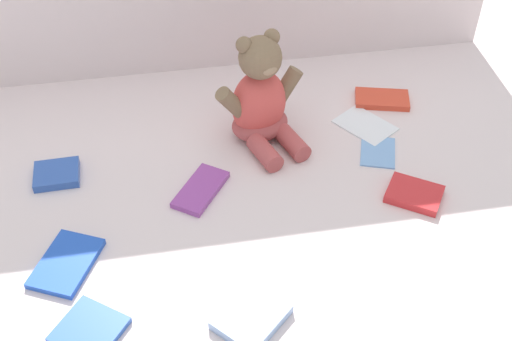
# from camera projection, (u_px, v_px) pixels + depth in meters

# --- Properties ---
(ground_plane) EXTENTS (3.20, 3.20, 0.00)m
(ground_plane) POSITION_uv_depth(u_px,v_px,m) (238.00, 175.00, 1.37)
(ground_plane) COLOR silver
(teddy_bear) EXTENTS (0.21, 0.21, 0.26)m
(teddy_bear) POSITION_uv_depth(u_px,v_px,m) (261.00, 101.00, 1.41)
(teddy_bear) COLOR #D84C47
(teddy_bear) RESTS_ON ground_plane
(book_case_0) EXTENTS (0.13, 0.15, 0.01)m
(book_case_0) POSITION_uv_depth(u_px,v_px,m) (201.00, 190.00, 1.33)
(book_case_0) COLOR #934197
(book_case_0) RESTS_ON ground_plane
(book_case_1) EXTENTS (0.10, 0.12, 0.01)m
(book_case_1) POSITION_uv_depth(u_px,v_px,m) (378.00, 151.00, 1.42)
(book_case_1) COLOR #74A5E0
(book_case_1) RESTS_ON ground_plane
(book_case_2) EXTENTS (0.14, 0.10, 0.01)m
(book_case_2) POSITION_uv_depth(u_px,v_px,m) (382.00, 99.00, 1.56)
(book_case_2) COLOR #DA412A
(book_case_2) RESTS_ON ground_plane
(book_case_3) EXTENTS (0.15, 0.15, 0.02)m
(book_case_3) POSITION_uv_depth(u_px,v_px,m) (251.00, 317.00, 1.10)
(book_case_3) COLOR #8EADDC
(book_case_3) RESTS_ON ground_plane
(book_case_4) EXTENTS (0.14, 0.13, 0.02)m
(book_case_4) POSITION_uv_depth(u_px,v_px,m) (414.00, 194.00, 1.32)
(book_case_4) COLOR red
(book_case_4) RESTS_ON ground_plane
(book_case_5) EXTENTS (0.14, 0.16, 0.01)m
(book_case_5) POSITION_uv_depth(u_px,v_px,m) (66.00, 263.00, 1.19)
(book_case_5) COLOR blue
(book_case_5) RESTS_ON ground_plane
(book_case_6) EXTENTS (0.14, 0.14, 0.01)m
(book_case_6) POSITION_uv_depth(u_px,v_px,m) (89.00, 330.00, 1.08)
(book_case_6) COLOR blue
(book_case_6) RESTS_ON ground_plane
(book_case_7) EXTENTS (0.10, 0.08, 0.02)m
(book_case_7) POSITION_uv_depth(u_px,v_px,m) (57.00, 174.00, 1.36)
(book_case_7) COLOR #2F55AC
(book_case_7) RESTS_ON ground_plane
(book_case_8) EXTENTS (0.15, 0.16, 0.01)m
(book_case_8) POSITION_uv_depth(u_px,v_px,m) (365.00, 125.00, 1.49)
(book_case_8) COLOR white
(book_case_8) RESTS_ON ground_plane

